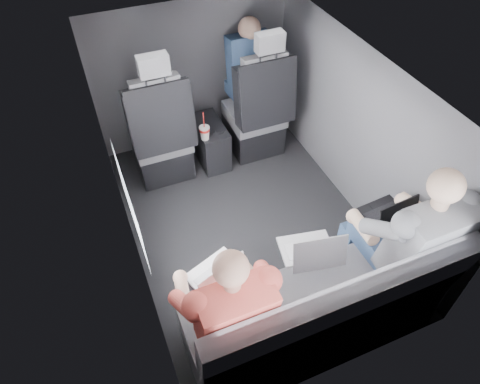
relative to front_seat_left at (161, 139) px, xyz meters
name	(u,v)px	position (x,y,z in m)	size (l,w,h in m)	color
floor	(248,223)	(0.45, -0.84, -0.40)	(2.60, 2.60, 0.00)	black
ceiling	(251,78)	(0.45, -0.84, 0.95)	(2.60, 2.60, 0.00)	#B2B2AD
panel_left	(123,197)	(-0.45, -0.84, 0.27)	(0.02, 2.60, 1.35)	#56565B
panel_right	(356,132)	(1.35, -0.84, 0.27)	(0.02, 2.60, 1.35)	#56565B
panel_front	(192,74)	(0.45, 0.46, 0.27)	(1.80, 0.02, 1.35)	#56565B
panel_back	(350,317)	(0.45, -2.14, 0.27)	(1.80, 0.02, 1.35)	#56565B
side_window	(130,204)	(-0.43, -1.14, 0.50)	(0.02, 0.75, 0.42)	white
seatbelt	(267,87)	(0.90, -0.17, 0.40)	(0.05, 0.01, 0.65)	black
front_seat_left	(161,139)	(0.00, 0.00, 0.00)	(0.52, 0.58, 1.26)	black
front_seat_right	(257,116)	(0.90, 0.00, 0.00)	(0.52, 0.58, 1.26)	black
center_console	(210,142)	(0.45, 0.04, -0.20)	(0.24, 0.48, 0.41)	black
rear_bench	(317,313)	(0.45, -1.90, -0.09)	(1.60, 0.57, 0.92)	slate
soda_cup	(205,132)	(0.35, -0.13, 0.07)	(0.09, 0.09, 0.27)	white
laptop_white	(219,277)	(-0.07, -1.63, 0.23)	(0.38, 0.39, 0.24)	white
laptop_silver	(311,250)	(0.50, -1.67, 0.23)	(0.36, 0.35, 0.23)	#B3B3B8
laptop_black	(388,214)	(1.10, -1.60, 0.23)	(0.32, 0.29, 0.22)	black
passenger_rear_left	(225,306)	(-0.11, -1.81, 0.22)	(0.49, 0.61, 1.20)	#38383D
passenger_rear_right	(404,237)	(1.06, -1.81, 0.25)	(0.53, 0.65, 1.27)	navy
passenger_front_right	(249,67)	(0.93, 0.26, 0.35)	(0.39, 0.39, 0.77)	navy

